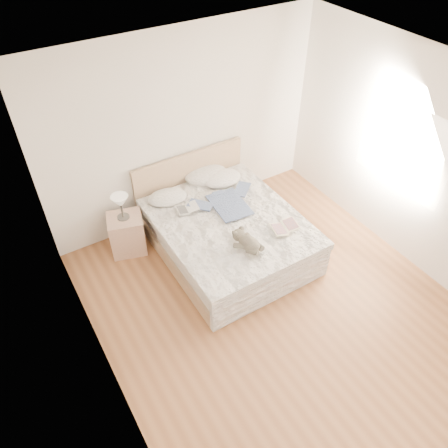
{
  "coord_description": "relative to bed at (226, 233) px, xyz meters",
  "views": [
    {
      "loc": [
        -2.26,
        -2.46,
        4.27
      ],
      "look_at": [
        -0.11,
        1.05,
        0.62
      ],
      "focal_mm": 35.0,
      "sensor_mm": 36.0,
      "label": 1
    }
  ],
  "objects": [
    {
      "name": "wall_right",
      "position": [
        2.0,
        -1.19,
        1.04
      ],
      "size": [
        0.02,
        4.5,
        2.7
      ],
      "primitive_type": "cube",
      "color": "silver",
      "rests_on": "ground"
    },
    {
      "name": "pillow_left",
      "position": [
        -0.49,
        0.7,
        0.33
      ],
      "size": [
        0.59,
        0.47,
        0.16
      ],
      "primitive_type": "ellipsoid",
      "rotation": [
        0.0,
        0.0,
        -0.21
      ],
      "color": "white",
      "rests_on": "bed"
    },
    {
      "name": "nightstand",
      "position": [
        -1.13,
        0.7,
        -0.03
      ],
      "size": [
        0.55,
        0.51,
        0.56
      ],
      "primitive_type": "cube",
      "rotation": [
        0.0,
        0.0,
        -0.29
      ],
      "color": "tan",
      "rests_on": "floor"
    },
    {
      "name": "pillow_right",
      "position": [
        0.36,
        0.68,
        0.33
      ],
      "size": [
        0.58,
        0.42,
        0.17
      ],
      "primitive_type": "ellipsoid",
      "rotation": [
        0.0,
        0.0,
        -0.05
      ],
      "color": "white",
      "rests_on": "bed"
    },
    {
      "name": "ceiling",
      "position": [
        0.0,
        -1.19,
        2.39
      ],
      "size": [
        4.0,
        4.5,
        0.0
      ],
      "primitive_type": "cube",
      "color": "white",
      "rests_on": "ground"
    },
    {
      "name": "window",
      "position": [
        1.99,
        -0.89,
        1.14
      ],
      "size": [
        0.02,
        1.3,
        1.1
      ],
      "primitive_type": "cube",
      "color": "white",
      "rests_on": "wall_right"
    },
    {
      "name": "pillow_middle",
      "position": [
        0.21,
        0.89,
        0.33
      ],
      "size": [
        0.69,
        0.52,
        0.19
      ],
      "primitive_type": "ellipsoid",
      "rotation": [
        0.0,
        0.0,
        -0.12
      ],
      "color": "silver",
      "rests_on": "bed"
    },
    {
      "name": "teddy_bear",
      "position": [
        -0.1,
        -0.68,
        0.34
      ],
      "size": [
        0.36,
        0.43,
        0.19
      ],
      "primitive_type": null,
      "rotation": [
        0.0,
        0.0,
        0.32
      ],
      "color": "#5D5749",
      "rests_on": "bed"
    },
    {
      "name": "blouse",
      "position": [
        0.14,
        0.14,
        0.32
      ],
      "size": [
        0.72,
        0.76,
        0.03
      ],
      "primitive_type": null,
      "rotation": [
        0.0,
        0.0,
        -0.09
      ],
      "color": "#3B4D75",
      "rests_on": "bed"
    },
    {
      "name": "wall_left",
      "position": [
        -2.0,
        -1.19,
        1.04
      ],
      "size": [
        0.02,
        4.5,
        2.7
      ],
      "primitive_type": "cube",
      "color": "silver",
      "rests_on": "ground"
    },
    {
      "name": "childrens_book",
      "position": [
        0.49,
        -0.6,
        0.32
      ],
      "size": [
        0.41,
        0.32,
        0.02
      ],
      "primitive_type": "cube",
      "rotation": [
        0.0,
        0.0,
        -0.22
      ],
      "color": "#F8EFC9",
      "rests_on": "bed"
    },
    {
      "name": "bed",
      "position": [
        0.0,
        0.0,
        0.0
      ],
      "size": [
        1.72,
        2.14,
        1.0
      ],
      "color": "tan",
      "rests_on": "floor"
    },
    {
      "name": "table_lamp",
      "position": [
        -1.13,
        0.71,
        0.51
      ],
      "size": [
        0.25,
        0.25,
        0.35
      ],
      "color": "#47433E",
      "rests_on": "nightstand"
    },
    {
      "name": "wall_back",
      "position": [
        0.0,
        1.06,
        1.04
      ],
      "size": [
        4.0,
        0.02,
        2.7
      ],
      "primitive_type": "cube",
      "color": "silver",
      "rests_on": "ground"
    },
    {
      "name": "photo_book",
      "position": [
        -0.37,
        0.36,
        0.32
      ],
      "size": [
        0.33,
        0.25,
        0.02
      ],
      "primitive_type": "cube",
      "rotation": [
        0.0,
        0.0,
        -0.16
      ],
      "color": "silver",
      "rests_on": "bed"
    },
    {
      "name": "floor",
      "position": [
        0.0,
        -1.19,
        -0.31
      ],
      "size": [
        4.0,
        4.5,
        0.0
      ],
      "primitive_type": "cube",
      "color": "brown",
      "rests_on": "ground"
    }
  ]
}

